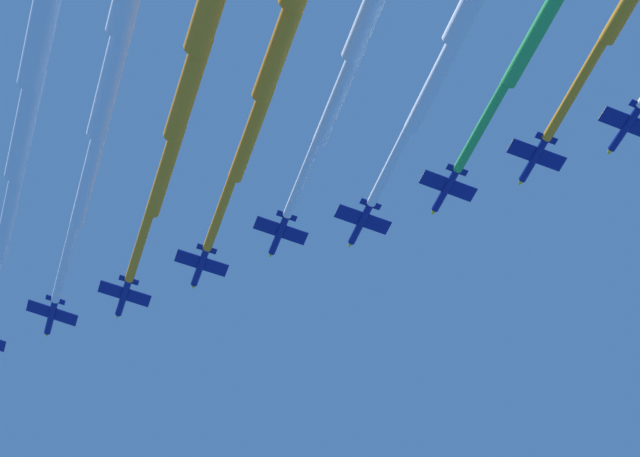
{
  "coord_description": "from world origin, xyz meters",
  "views": [
    {
      "loc": [
        -50.02,
        106.48,
        38.6
      ],
      "look_at": [
        0.0,
        0.0,
        164.64
      ],
      "focal_mm": 63.27,
      "sensor_mm": 36.0,
      "label": 1
    }
  ],
  "objects_px": {
    "jet_port_mid": "(280,42)",
    "jet_starboard_mid": "(373,0)",
    "jet_starboard_inner": "(188,85)",
    "jet_port_inner": "(111,72)",
    "jet_lead": "(25,120)"
  },
  "relations": [
    {
      "from": "jet_lead",
      "to": "jet_starboard_mid",
      "type": "relative_size",
      "value": 1.08
    },
    {
      "from": "jet_lead",
      "to": "jet_port_inner",
      "type": "xyz_separation_m",
      "value": [
        -14.7,
        1.31,
        0.9
      ]
    },
    {
      "from": "jet_starboard_mid",
      "to": "jet_port_inner",
      "type": "bearing_deg",
      "value": 10.23
    },
    {
      "from": "jet_port_mid",
      "to": "jet_starboard_mid",
      "type": "height_order",
      "value": "jet_starboard_mid"
    },
    {
      "from": "jet_starboard_mid",
      "to": "jet_starboard_inner",
      "type": "bearing_deg",
      "value": 1.21
    },
    {
      "from": "jet_port_inner",
      "to": "jet_starboard_mid",
      "type": "bearing_deg",
      "value": -169.77
    },
    {
      "from": "jet_starboard_inner",
      "to": "jet_starboard_mid",
      "type": "xyz_separation_m",
      "value": [
        -27.19,
        -0.57,
        3.53
      ]
    },
    {
      "from": "jet_lead",
      "to": "jet_starboard_inner",
      "type": "bearing_deg",
      "value": -168.87
    },
    {
      "from": "jet_starboard_inner",
      "to": "jet_port_mid",
      "type": "relative_size",
      "value": 0.99
    },
    {
      "from": "jet_port_inner",
      "to": "jet_starboard_inner",
      "type": "height_order",
      "value": "jet_port_inner"
    },
    {
      "from": "jet_starboard_inner",
      "to": "jet_starboard_mid",
      "type": "distance_m",
      "value": 27.43
    },
    {
      "from": "jet_port_mid",
      "to": "jet_port_inner",
      "type": "bearing_deg",
      "value": 15.05
    },
    {
      "from": "jet_starboard_inner",
      "to": "jet_starboard_mid",
      "type": "relative_size",
      "value": 0.98
    },
    {
      "from": "jet_port_inner",
      "to": "jet_starboard_inner",
      "type": "bearing_deg",
      "value": -145.56
    },
    {
      "from": "jet_lead",
      "to": "jet_starboard_inner",
      "type": "height_order",
      "value": "jet_starboard_inner"
    }
  ]
}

